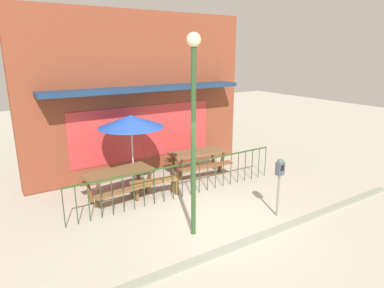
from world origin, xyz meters
name	(u,v)px	position (x,y,z in m)	size (l,w,h in m)	color
ground	(221,224)	(0.00, 0.00, 0.00)	(40.00, 40.00, 0.00)	#B5AF9D
pub_storefront	(140,95)	(0.00, 4.35, 2.52)	(7.35, 1.31, 5.06)	#452317
patio_fence_front	(182,174)	(0.00, 1.75, 0.66)	(6.20, 0.04, 0.97)	#2D4E20
picnic_table_left	(119,177)	(-1.47, 2.61, 0.61)	(1.93, 1.53, 0.79)	brown
picnic_table_right	(198,156)	(1.34, 3.02, 0.61)	(1.91, 1.50, 0.79)	brown
patio_umbrella	(131,122)	(-0.87, 3.02, 1.98)	(1.82, 1.82, 2.17)	black
patio_bench	(155,184)	(-0.59, 2.19, 0.35)	(1.44, 0.58, 0.48)	olive
parking_meter_near	(280,172)	(1.39, -0.41, 1.12)	(0.18, 0.17, 1.45)	gray
street_lamp	(194,111)	(-0.77, -0.02, 2.72)	(0.28, 0.28, 4.21)	#2C4E27
curb_edge	(248,242)	(0.00, -0.93, 0.00)	(10.29, 0.20, 0.11)	gray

